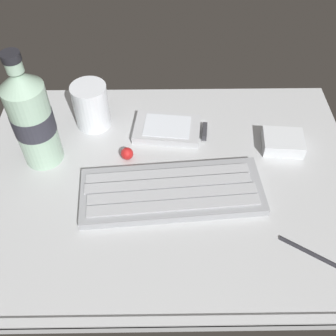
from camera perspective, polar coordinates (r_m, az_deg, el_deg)
The scene contains 8 objects.
ground_plane at distance 66.62cm, azimuth 0.00°, elevation -2.39°, with size 64.00×48.00×2.80cm.
keyboard at distance 63.50cm, azimuth 0.56°, elevation -3.36°, with size 29.77×13.24×1.70cm.
handheld_device at distance 73.28cm, azimuth 0.40°, elevation 5.65°, with size 13.38×8.95×1.50cm.
juice_cup at distance 74.19cm, azimuth -10.93°, elevation 8.56°, with size 6.40×6.40×8.50cm.
water_bottle at distance 66.63cm, azimuth -18.95°, elevation 6.80°, with size 6.73×6.73×20.80cm.
charger_block at distance 73.03cm, azimuth 16.15°, elevation 3.58°, with size 7.00×5.60×2.40cm, color silver.
trackball_mouse at distance 68.75cm, azimuth -5.90°, elevation 2.06°, with size 2.20×2.20×2.20cm, color red.
stylus_pen at distance 61.59cm, azimuth 19.88°, elevation -11.29°, with size 0.70×0.70×9.50cm, color #26262B.
Camera 1 is at (-0.55, -41.60, 51.23)cm, focal length 42.45 mm.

